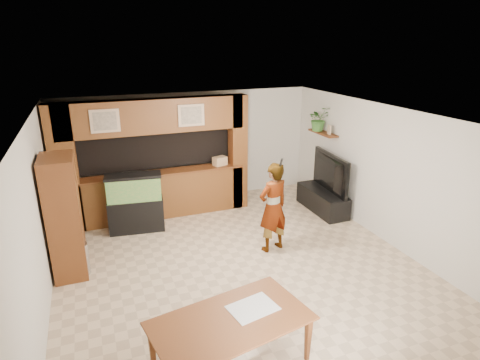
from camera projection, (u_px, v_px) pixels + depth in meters
name	position (u px, v px, depth m)	size (l,w,h in m)	color
floor	(237.00, 263.00, 7.07)	(6.50, 6.50, 0.00)	#CDB18E
ceiling	(236.00, 116.00, 6.20)	(6.50, 6.50, 0.00)	white
wall_back	(188.00, 148.00, 9.50)	(6.00, 6.00, 0.00)	beige
wall_left	(37.00, 223.00, 5.62)	(6.50, 6.50, 0.00)	beige
wall_right	(383.00, 174.00, 7.65)	(6.50, 6.50, 0.00)	beige
partition	(152.00, 158.00, 8.63)	(4.20, 0.99, 2.60)	brown
wall_clock	(38.00, 162.00, 6.31)	(0.05, 0.25, 0.25)	black
wall_shelf	(323.00, 133.00, 9.19)	(0.25, 0.90, 0.04)	brown
pantry_cabinet	(64.00, 217.00, 6.49)	(0.51, 0.83, 2.02)	brown
trash_can	(80.00, 259.00, 6.66)	(0.30, 0.30, 0.54)	#B2B2B7
aquarium	(135.00, 204.00, 8.09)	(1.09, 0.41, 1.21)	black
tv_stand	(322.00, 200.00, 9.17)	(0.53, 1.46, 0.49)	black
television	(324.00, 173.00, 8.95)	(1.47, 0.19, 0.85)	black
photo_frame	(329.00, 130.00, 8.93)	(0.03, 0.15, 0.21)	tan
potted_plant	(319.00, 119.00, 9.22)	(0.50, 0.44, 0.56)	#38702C
person	(273.00, 207.00, 7.27)	(0.62, 0.41, 1.69)	#A47E5A
microphone	(281.00, 162.00, 6.85)	(0.04, 0.04, 0.16)	black
dining_table	(233.00, 344.00, 4.73)	(1.84, 1.03, 0.65)	brown
newspaper_a	(253.00, 308.00, 4.86)	(0.57, 0.41, 0.01)	silver
counter_box	(220.00, 161.00, 9.02)	(0.29, 0.20, 0.20)	tan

